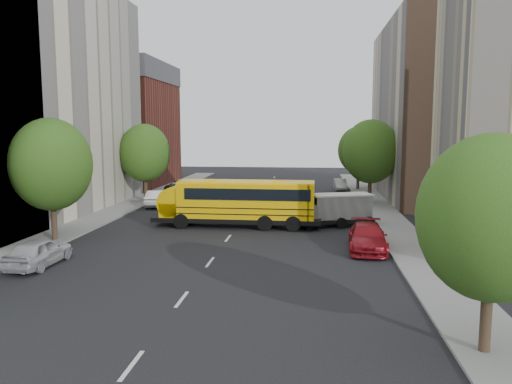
% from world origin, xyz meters
% --- Properties ---
extents(ground, '(120.00, 120.00, 0.00)m').
position_xyz_m(ground, '(0.00, 0.00, 0.00)').
color(ground, black).
rests_on(ground, ground).
extents(sidewalk_left, '(3.00, 80.00, 0.12)m').
position_xyz_m(sidewalk_left, '(-11.50, 5.00, 0.06)').
color(sidewalk_left, slate).
rests_on(sidewalk_left, ground).
extents(sidewalk_right, '(3.00, 80.00, 0.12)m').
position_xyz_m(sidewalk_right, '(11.50, 5.00, 0.06)').
color(sidewalk_right, slate).
rests_on(sidewalk_right, ground).
extents(lane_markings, '(0.15, 64.00, 0.01)m').
position_xyz_m(lane_markings, '(0.00, 10.00, 0.01)').
color(lane_markings, silver).
rests_on(lane_markings, ground).
extents(building_left_cream, '(10.00, 26.00, 20.00)m').
position_xyz_m(building_left_cream, '(-18.00, 6.00, 10.00)').
color(building_left_cream, beige).
rests_on(building_left_cream, ground).
extents(building_left_redbrick, '(10.00, 15.00, 13.00)m').
position_xyz_m(building_left_redbrick, '(-18.00, 28.00, 6.50)').
color(building_left_redbrick, maroon).
rests_on(building_left_redbrick, ground).
extents(building_right_far, '(10.00, 22.00, 18.00)m').
position_xyz_m(building_right_far, '(18.00, 20.00, 9.00)').
color(building_right_far, '#C6AF9A').
rests_on(building_right_far, ground).
extents(building_right_sidewall, '(10.10, 0.30, 18.00)m').
position_xyz_m(building_right_sidewall, '(18.00, 9.00, 9.00)').
color(building_right_sidewall, brown).
rests_on(building_right_sidewall, ground).
extents(street_tree_1, '(5.12, 5.12, 7.90)m').
position_xyz_m(street_tree_1, '(-11.00, -4.00, 4.95)').
color(street_tree_1, '#38281C').
rests_on(street_tree_1, ground).
extents(street_tree_2, '(4.99, 4.99, 7.71)m').
position_xyz_m(street_tree_2, '(-11.00, 14.00, 4.83)').
color(street_tree_2, '#38281C').
rests_on(street_tree_2, ground).
extents(street_tree_3, '(4.61, 4.61, 7.11)m').
position_xyz_m(street_tree_3, '(11.00, -18.00, 4.45)').
color(street_tree_3, '#38281C').
rests_on(street_tree_3, ground).
extents(street_tree_4, '(5.25, 5.25, 8.10)m').
position_xyz_m(street_tree_4, '(11.00, 14.00, 5.08)').
color(street_tree_4, '#38281C').
rests_on(street_tree_4, ground).
extents(street_tree_5, '(4.86, 4.86, 7.51)m').
position_xyz_m(street_tree_5, '(11.00, 26.00, 4.70)').
color(street_tree_5, '#38281C').
rests_on(street_tree_5, ground).
extents(school_bus, '(12.41, 3.20, 3.49)m').
position_xyz_m(school_bus, '(-0.10, 2.03, 1.95)').
color(school_bus, black).
rests_on(school_bus, ground).
extents(safari_truck, '(5.95, 3.61, 2.41)m').
position_xyz_m(safari_truck, '(7.23, 3.02, 1.27)').
color(safari_truck, black).
rests_on(safari_truck, ground).
extents(parked_car_0, '(1.89, 4.52, 1.53)m').
position_xyz_m(parked_car_0, '(-8.80, -9.74, 0.76)').
color(parked_car_0, silver).
rests_on(parked_car_0, ground).
extents(parked_car_1, '(2.09, 4.80, 1.53)m').
position_xyz_m(parked_car_1, '(-8.80, 10.92, 0.77)').
color(parked_car_1, white).
rests_on(parked_car_1, ground).
extents(parked_car_2, '(2.83, 5.42, 1.46)m').
position_xyz_m(parked_car_2, '(-9.02, 20.37, 0.73)').
color(parked_car_2, black).
rests_on(parked_car_2, ground).
extents(parked_car_3, '(2.50, 5.50, 1.56)m').
position_xyz_m(parked_car_3, '(8.80, -4.28, 0.78)').
color(parked_car_3, maroon).
rests_on(parked_car_3, ground).
extents(parked_car_5, '(1.53, 3.99, 1.30)m').
position_xyz_m(parked_car_5, '(8.91, 25.58, 0.65)').
color(parked_car_5, '#A5A5A0').
rests_on(parked_car_5, ground).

